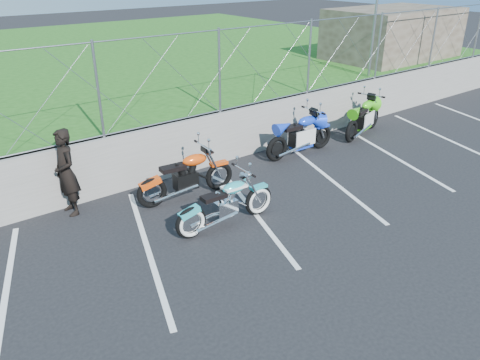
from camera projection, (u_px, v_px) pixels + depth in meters
ground at (284, 229)px, 9.01m from camera, size 90.00×90.00×0.00m
retaining_wall at (187, 146)px, 11.25m from camera, size 30.00×0.22×1.30m
grass_field at (54, 74)px, 18.44m from camera, size 30.00×20.00×1.30m
stone_building at (393, 33)px, 17.82m from camera, size 5.00×3.00×1.80m
chain_link_fence at (183, 77)px, 10.55m from camera, size 28.00×0.03×2.00m
sign_pole at (374, 28)px, 14.59m from camera, size 0.08×0.08×3.00m
parking_lines at (293, 193)px, 10.39m from camera, size 18.29×4.31×0.01m
cruiser_turquoise at (227, 205)px, 8.96m from camera, size 2.19×0.69×1.09m
naked_orange at (188, 178)px, 9.99m from camera, size 2.26×0.77×1.12m
sportbike_green at (364, 119)px, 13.71m from camera, size 2.13×0.83×1.13m
sportbike_blue at (301, 136)px, 12.29m from camera, size 2.24×0.80×1.16m
person_standing at (66, 173)px, 9.22m from camera, size 0.47×0.68×1.79m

